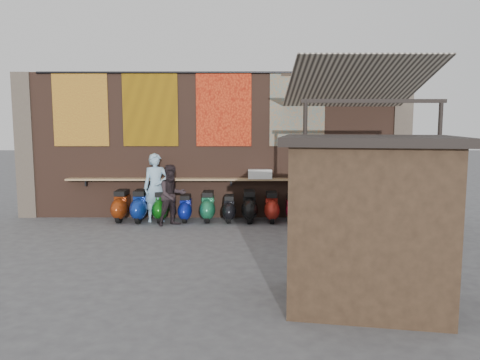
{
  "coord_description": "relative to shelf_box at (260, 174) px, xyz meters",
  "views": [
    {
      "loc": [
        0.76,
        -10.35,
        2.63
      ],
      "look_at": [
        0.74,
        1.2,
        1.22
      ],
      "focal_mm": 35.0,
      "sensor_mm": 36.0,
      "label": 1
    }
  ],
  "objects": [
    {
      "name": "ground",
      "position": [
        -1.29,
        -2.3,
        -1.25
      ],
      "size": [
        70.0,
        70.0,
        0.0
      ],
      "primitive_type": "plane",
      "color": "#474749",
      "rests_on": "ground"
    },
    {
      "name": "brick_wall",
      "position": [
        -1.29,
        0.4,
        0.75
      ],
      "size": [
        10.0,
        0.4,
        4.0
      ],
      "primitive_type": "cube",
      "color": "brown",
      "rests_on": "ground"
    },
    {
      "name": "pier_left",
      "position": [
        -6.49,
        0.4,
        0.75
      ],
      "size": [
        0.5,
        0.5,
        4.0
      ],
      "primitive_type": "cube",
      "color": "#4C4238",
      "rests_on": "ground"
    },
    {
      "name": "pier_right",
      "position": [
        3.91,
        0.4,
        0.75
      ],
      "size": [
        0.5,
        0.5,
        4.0
      ],
      "primitive_type": "cube",
      "color": "#4C4238",
      "rests_on": "ground"
    },
    {
      "name": "eating_counter",
      "position": [
        -1.29,
        0.03,
        -0.15
      ],
      "size": [
        8.0,
        0.32,
        0.05
      ],
      "primitive_type": "cube",
      "color": "#9E7A51",
      "rests_on": "brick_wall"
    },
    {
      "name": "shelf_box",
      "position": [
        0.0,
        0.0,
        0.0
      ],
      "size": [
        0.64,
        0.31,
        0.24
      ],
      "primitive_type": "cube",
      "color": "white",
      "rests_on": "eating_counter"
    },
    {
      "name": "tapestry_redgold",
      "position": [
        -4.89,
        0.18,
        1.75
      ],
      "size": [
        1.5,
        0.02,
        2.0
      ],
      "primitive_type": "cube",
      "color": "maroon",
      "rests_on": "brick_wall"
    },
    {
      "name": "tapestry_sun",
      "position": [
        -2.99,
        0.18,
        1.75
      ],
      "size": [
        1.5,
        0.02,
        2.0
      ],
      "primitive_type": "cube",
      "color": "orange",
      "rests_on": "brick_wall"
    },
    {
      "name": "tapestry_orange",
      "position": [
        -0.99,
        0.18,
        1.75
      ],
      "size": [
        1.5,
        0.02,
        2.0
      ],
      "primitive_type": "cube",
      "color": "#E4461C",
      "rests_on": "brick_wall"
    },
    {
      "name": "tapestry_multi",
      "position": [
        1.01,
        0.18,
        1.75
      ],
      "size": [
        1.5,
        0.02,
        2.0
      ],
      "primitive_type": "cube",
      "color": "teal",
      "rests_on": "brick_wall"
    },
    {
      "name": "hang_rail",
      "position": [
        -1.29,
        0.17,
        2.73
      ],
      "size": [
        9.5,
        0.06,
        0.06
      ],
      "primitive_type": "cylinder",
      "rotation": [
        0.0,
        1.57,
        0.0
      ],
      "color": "black",
      "rests_on": "brick_wall"
    },
    {
      "name": "scooter_stool_0",
      "position": [
        -3.75,
        -0.26,
        -0.83
      ],
      "size": [
        0.39,
        0.87,
        0.83
      ],
      "primitive_type": null,
      "color": "maroon",
      "rests_on": "ground"
    },
    {
      "name": "scooter_stool_1",
      "position": [
        -3.22,
        -0.32,
        -0.83
      ],
      "size": [
        0.4,
        0.88,
        0.84
      ],
      "primitive_type": null,
      "color": "navy",
      "rests_on": "ground"
    },
    {
      "name": "scooter_stool_2",
      "position": [
        -2.65,
        -0.3,
        -0.84
      ],
      "size": [
        0.38,
        0.85,
        0.81
      ],
      "primitive_type": null,
      "color": "#0C540D",
      "rests_on": "ground"
    },
    {
      "name": "scooter_stool_3",
      "position": [
        -2.0,
        -0.32,
        -0.89
      ],
      "size": [
        0.34,
        0.75,
        0.71
      ],
      "primitive_type": null,
      "color": "#0D1C94",
      "rests_on": "ground"
    },
    {
      "name": "scooter_stool_4",
      "position": [
        -1.41,
        -0.29,
        -0.85
      ],
      "size": [
        0.38,
        0.84,
        0.8
      ],
      "primitive_type": null,
      "color": "#1B6C44",
      "rests_on": "ground"
    },
    {
      "name": "scooter_stool_5",
      "position": [
        -0.83,
        -0.34,
        -0.89
      ],
      "size": [
        0.33,
        0.74,
        0.7
      ],
      "primitive_type": null,
      "color": "black",
      "rests_on": "ground"
    },
    {
      "name": "scooter_stool_6",
      "position": [
        -0.29,
        -0.34,
        -0.83
      ],
      "size": [
        0.39,
        0.88,
        0.83
      ],
      "primitive_type": null,
      "color": "black",
      "rests_on": "ground"
    },
    {
      "name": "scooter_stool_7",
      "position": [
        0.3,
        -0.35,
        -0.85
      ],
      "size": [
        0.37,
        0.83,
        0.79
      ],
      "primitive_type": null,
      "color": "maroon",
      "rests_on": "ground"
    },
    {
      "name": "scooter_stool_8",
      "position": [
        0.85,
        -0.3,
        -0.9
      ],
      "size": [
        0.33,
        0.73,
        0.69
      ],
      "primitive_type": null,
      "color": "maroon",
      "rests_on": "ground"
    },
    {
      "name": "scooter_stool_9",
      "position": [
        1.44,
        -0.26,
        -0.83
      ],
      "size": [
        0.39,
        0.87,
        0.83
      ],
      "primitive_type": null,
      "color": "#1E1551",
      "rests_on": "ground"
    },
    {
      "name": "scooter_stool_10",
      "position": [
        2.04,
        -0.28,
        -0.88
      ],
      "size": [
        0.34,
        0.76,
        0.73
      ],
      "primitive_type": null,
      "color": "#0F4F29",
      "rests_on": "ground"
    },
    {
      "name": "diner_left",
      "position": [
        -2.79,
        -0.3,
        -0.33
      ],
      "size": [
        0.75,
        0.59,
        1.83
      ],
      "primitive_type": "imported",
      "rotation": [
        0.0,
        0.0,
        0.24
      ],
      "color": "#96BFDA",
      "rests_on": "ground"
    },
    {
      "name": "diner_right",
      "position": [
        -2.29,
        -0.8,
        -0.46
      ],
      "size": [
        0.97,
        0.92,
        1.57
      ],
      "primitive_type": "imported",
      "rotation": [
        0.0,
        0.0,
        0.58
      ],
      "color": "black",
      "rests_on": "ground"
    },
    {
      "name": "shopper_navy",
      "position": [
        3.08,
        -1.48,
        -0.41
      ],
      "size": [
        1.05,
        0.82,
        1.67
      ],
      "primitive_type": "imported",
      "rotation": [
        0.0,
        0.0,
        3.63
      ],
      "color": "black",
      "rests_on": "ground"
    },
    {
      "name": "shopper_grey",
      "position": [
        1.87,
        -2.41,
        -0.3
      ],
      "size": [
        1.37,
        1.0,
        1.89
      ],
      "primitive_type": "imported",
      "rotation": [
        0.0,
        0.0,
        2.87
      ],
      "color": "#545257",
      "rests_on": "ground"
    },
    {
      "name": "shopper_tan",
      "position": [
        1.71,
        -1.0,
        -0.4
      ],
      "size": [
        0.98,
        0.85,
        1.68
      ],
      "primitive_type": "imported",
      "rotation": [
        0.0,
        0.0,
        0.48
      ],
      "color": "#796E4D",
      "rests_on": "ground"
    },
    {
      "name": "market_stall",
      "position": [
        1.29,
        -6.09,
        -0.08
      ],
      "size": [
        2.4,
        1.97,
        2.33
      ],
      "primitive_type": "cube",
      "rotation": [
        0.0,
        0.0,
        -0.18
      ],
      "color": "black",
      "rests_on": "ground"
    },
    {
      "name": "stall_roof",
      "position": [
        1.29,
        -6.09,
        1.14
      ],
      "size": [
        2.7,
        2.25,
        0.12
      ],
      "primitive_type": "cube",
      "rotation": [
        0.0,
        0.0,
        -0.18
      ],
      "color": "black",
      "rests_on": "market_stall"
    },
    {
      "name": "stall_sign",
      "position": [
        1.44,
        -5.26,
        0.44
      ],
      "size": [
        1.19,
        0.25,
        0.5
      ],
      "primitive_type": "cube",
      "rotation": [
        0.0,
        0.0,
        -0.18
      ],
      "color": "gold",
      "rests_on": "market_stall"
    },
    {
      "name": "stall_shelf",
      "position": [
        1.44,
        -5.26,
        -0.4
      ],
      "size": [
        1.77,
        0.42,
        0.06
      ],
      "primitive_type": "cube",
      "rotation": [
        0.0,
        0.0,
        -0.18
      ],
      "color": "#473321",
      "rests_on": "market_stall"
    },
    {
      "name": "awning_canvas",
      "position": [
        2.21,
        -1.4,
        2.3
      ],
      "size": [
        3.2,
        3.28,
        0.97
      ],
      "primitive_type": "cube",
      "rotation": [
        -0.28,
        0.0,
        0.0
      ],
      "color": "beige",
      "rests_on": "brick_wall"
    },
    {
      "name": "awning_ledger",
      "position": [
        2.21,
        0.19,
        2.7
      ],
      "size": [
        3.3,
        0.08,
        0.12
      ],
      "primitive_type": "cube",
      "color": "#33261C",
      "rests_on": "brick_wall"
    },
    {
      "name": "awning_header",
      "position": [
        2.21,
        -2.9,
        1.83
      ],
      "size": [
        3.0,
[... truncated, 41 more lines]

